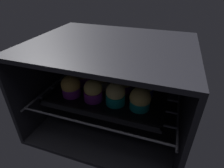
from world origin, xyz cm
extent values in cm
cube|color=black|center=(0.00, 22.00, -0.75)|extent=(59.00, 47.00, 1.50)
cube|color=black|center=(0.00, 22.00, 34.75)|extent=(59.00, 47.00, 1.50)
cube|color=black|center=(0.00, 44.75, 17.00)|extent=(59.00, 1.50, 34.00)
cube|color=black|center=(-28.75, 22.00, 17.00)|extent=(1.50, 47.00, 34.00)
cube|color=black|center=(28.75, 22.00, 17.00)|extent=(1.50, 47.00, 34.00)
cylinder|color=#51515B|center=(0.00, 3.00, 13.60)|extent=(54.00, 0.80, 0.80)
cylinder|color=#51515B|center=(0.00, 10.60, 13.60)|extent=(54.00, 0.80, 0.80)
cylinder|color=#51515B|center=(0.00, 18.20, 13.60)|extent=(54.00, 0.80, 0.80)
cylinder|color=#51515B|center=(0.00, 25.80, 13.60)|extent=(54.00, 0.80, 0.80)
cylinder|color=#51515B|center=(0.00, 33.40, 13.60)|extent=(54.00, 0.80, 0.80)
cylinder|color=#51515B|center=(0.00, 41.00, 13.60)|extent=(54.00, 0.80, 0.80)
cylinder|color=#51515B|center=(-27.00, 22.00, 13.60)|extent=(0.80, 42.00, 0.80)
cylinder|color=#51515B|center=(27.00, 22.00, 13.60)|extent=(0.80, 42.00, 0.80)
cube|color=black|center=(0.00, 23.83, 14.60)|extent=(44.77, 35.72, 1.20)
cube|color=black|center=(0.00, 6.37, 15.70)|extent=(44.77, 0.80, 1.00)
cube|color=black|center=(0.00, 41.29, 15.70)|extent=(44.77, 0.80, 1.00)
cube|color=black|center=(-21.98, 23.83, 15.70)|extent=(0.80, 35.72, 1.00)
cube|color=black|center=(21.98, 23.83, 15.70)|extent=(0.80, 35.72, 1.00)
cylinder|color=#7A238C|center=(-13.57, 14.49, 17.11)|extent=(7.13, 7.13, 3.81)
sphere|color=gold|center=(-13.57, 14.49, 19.86)|extent=(7.52, 7.52, 7.52)
sphere|color=#19511E|center=(-13.11, 14.30, 22.61)|extent=(1.83, 1.83, 1.83)
cylinder|color=#7A238C|center=(-4.20, 14.42, 17.11)|extent=(7.13, 7.13, 3.81)
sphere|color=#DBBC60|center=(-4.20, 14.42, 20.27)|extent=(6.84, 6.84, 6.84)
sphere|color=#1E6023|center=(-4.50, 14.68, 22.72)|extent=(1.88, 1.88, 1.88)
cylinder|color=#0C8C84|center=(4.41, 14.84, 17.11)|extent=(7.13, 7.13, 3.81)
sphere|color=#E0CC7A|center=(4.41, 14.84, 20.30)|extent=(6.96, 6.96, 6.96)
sphere|color=#28702D|center=(3.98, 14.83, 22.52)|extent=(2.50, 2.50, 2.50)
cylinder|color=#0C8C84|center=(13.36, 15.03, 17.11)|extent=(7.13, 7.13, 3.81)
sphere|color=#DBBC60|center=(13.36, 15.03, 19.67)|extent=(7.52, 7.52, 7.52)
sphere|color=#28702D|center=(13.61, 15.19, 22.18)|extent=(1.75, 1.75, 1.75)
cylinder|color=#7A238C|center=(-13.33, 23.93, 17.11)|extent=(7.13, 7.13, 3.81)
sphere|color=#E0CC7A|center=(-13.33, 23.93, 20.07)|extent=(6.83, 6.83, 6.83)
sphere|color=#1E6023|center=(-13.66, 23.76, 22.91)|extent=(2.55, 2.55, 2.55)
cylinder|color=silver|center=(-4.69, 23.90, 17.11)|extent=(7.13, 7.13, 3.81)
sphere|color=#DBBC60|center=(-4.69, 23.90, 20.34)|extent=(7.80, 7.80, 7.80)
cylinder|color=#7A238C|center=(4.68, 23.84, 17.11)|extent=(7.13, 7.13, 3.81)
sphere|color=#DBBC60|center=(4.68, 23.84, 20.02)|extent=(7.64, 7.64, 7.64)
sphere|color=#1E6023|center=(3.45, 23.75, 22.56)|extent=(1.80, 1.80, 1.80)
cylinder|color=#1928B7|center=(13.30, 23.48, 17.11)|extent=(7.13, 7.13, 3.81)
sphere|color=#E0CC7A|center=(13.30, 23.48, 20.05)|extent=(7.51, 7.51, 7.51)
sphere|color=#28702D|center=(13.03, 24.34, 23.01)|extent=(2.52, 2.52, 2.52)
cylinder|color=red|center=(-13.86, 32.75, 17.11)|extent=(7.13, 7.13, 3.81)
sphere|color=gold|center=(-13.86, 32.75, 19.83)|extent=(7.33, 7.33, 7.33)
sphere|color=#19511E|center=(-12.99, 33.25, 22.15)|extent=(1.99, 1.99, 1.99)
cylinder|color=red|center=(-4.86, 33.02, 17.11)|extent=(7.13, 7.13, 3.81)
sphere|color=gold|center=(-4.86, 33.02, 19.73)|extent=(6.81, 6.81, 6.81)
sphere|color=#1E6023|center=(-6.05, 32.98, 22.07)|extent=(1.81, 1.81, 1.81)
cylinder|color=#0C8C84|center=(4.30, 32.87, 17.11)|extent=(7.13, 7.13, 3.81)
sphere|color=#E0CC7A|center=(4.30, 32.87, 20.25)|extent=(7.11, 7.11, 7.11)
sphere|color=#28702D|center=(5.61, 32.90, 23.25)|extent=(1.89, 1.89, 1.89)
cylinder|color=#1928B7|center=(13.59, 32.49, 17.11)|extent=(7.13, 7.13, 3.81)
sphere|color=#DBBC60|center=(13.59, 32.49, 20.04)|extent=(7.44, 7.44, 7.44)
camera|label=1|loc=(20.71, -36.40, 56.03)|focal=29.03mm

